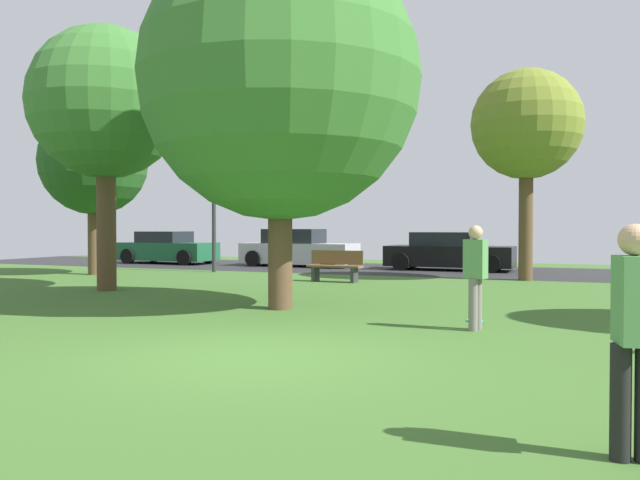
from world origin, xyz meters
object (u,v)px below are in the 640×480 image
(person_bystander, at_px, (634,331))
(parked_car_black, at_px, (448,253))
(frisbee_disc, at_px, (475,321))
(street_lamp_post, at_px, (214,208))
(oak_tree_right, at_px, (526,126))
(maple_tree_near, at_px, (280,81))
(park_bench, at_px, (335,266))
(oak_tree_left, at_px, (105,104))
(parked_car_green, at_px, (168,249))
(person_thrower, at_px, (475,273))
(oak_tree_center, at_px, (94,162))
(parked_car_silver, at_px, (298,249))

(person_bystander, relative_size, parked_car_black, 0.36)
(frisbee_disc, height_order, street_lamp_post, street_lamp_post)
(oak_tree_right, relative_size, maple_tree_near, 0.87)
(frisbee_disc, relative_size, parked_car_black, 0.06)
(oak_tree_right, distance_m, park_bench, 6.97)
(oak_tree_left, xyz_separation_m, frisbee_disc, (9.33, -1.69, -4.62))
(frisbee_disc, bearing_deg, parked_car_green, 141.66)
(parked_car_black, bearing_deg, person_thrower, -76.77)
(frisbee_disc, bearing_deg, oak_tree_center, 157.00)
(oak_tree_center, bearing_deg, person_thrower, -26.04)
(oak_tree_center, xyz_separation_m, street_lamp_post, (3.00, 2.55, -1.46))
(maple_tree_near, bearing_deg, street_lamp_post, 129.28)
(oak_tree_left, distance_m, street_lamp_post, 7.00)
(oak_tree_right, height_order, frisbee_disc, oak_tree_right)
(frisbee_disc, bearing_deg, parked_car_silver, 126.18)
(oak_tree_right, bearing_deg, parked_car_black, 130.65)
(person_thrower, bearing_deg, oak_tree_right, 105.36)
(parked_car_green, bearing_deg, person_thrower, -40.18)
(parked_car_silver, bearing_deg, person_bystander, -59.02)
(oak_tree_right, distance_m, street_lamp_post, 10.62)
(parked_car_black, xyz_separation_m, park_bench, (-2.02, -6.07, -0.18))
(person_bystander, bearing_deg, oak_tree_right, -5.22)
(oak_tree_right, bearing_deg, park_bench, -152.68)
(maple_tree_near, distance_m, park_bench, 7.33)
(oak_tree_left, height_order, park_bench, oak_tree_left)
(person_thrower, distance_m, parked_car_green, 19.72)
(maple_tree_near, height_order, parked_car_silver, maple_tree_near)
(frisbee_disc, height_order, parked_car_green, parked_car_green)
(parked_car_black, distance_m, park_bench, 6.40)
(parked_car_silver, relative_size, parked_car_black, 1.01)
(oak_tree_right, distance_m, parked_car_green, 15.73)
(oak_tree_left, height_order, person_bystander, oak_tree_left)
(parked_car_green, xyz_separation_m, park_bench, (9.93, -5.56, -0.18))
(parked_car_green, relative_size, park_bench, 2.56)
(oak_tree_left, height_order, person_thrower, oak_tree_left)
(person_bystander, distance_m, parked_car_silver, 21.35)
(oak_tree_left, distance_m, person_bystander, 14.28)
(oak_tree_right, relative_size, frisbee_disc, 23.02)
(person_bystander, height_order, parked_car_silver, person_bystander)
(person_bystander, bearing_deg, frisbee_disc, 5.71)
(oak_tree_right, distance_m, oak_tree_left, 11.77)
(oak_tree_center, height_order, parked_car_black, oak_tree_center)
(person_thrower, height_order, street_lamp_post, street_lamp_post)
(oak_tree_right, height_order, parked_car_black, oak_tree_right)
(oak_tree_center, relative_size, person_bystander, 3.38)
(oak_tree_left, distance_m, park_bench, 7.54)
(oak_tree_center, relative_size, parked_car_silver, 1.20)
(oak_tree_left, relative_size, person_thrower, 4.05)
(oak_tree_left, bearing_deg, frisbee_disc, -10.29)
(maple_tree_near, height_order, street_lamp_post, maple_tree_near)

